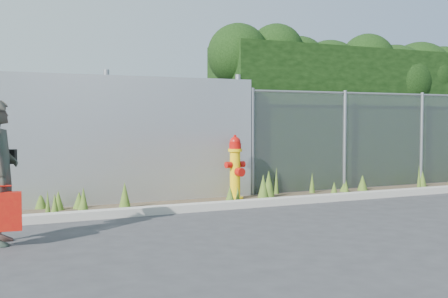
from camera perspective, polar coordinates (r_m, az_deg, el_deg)
ground at (r=7.65m, az=6.57°, el=-7.95°), size 80.00×80.00×0.00m
curb at (r=9.20m, az=0.63°, el=-5.70°), size 16.00×0.22×0.12m
weed_strip at (r=9.48m, az=-5.32°, el=-5.02°), size 16.00×1.30×0.53m
corrugated_fence at (r=9.42m, az=-20.82°, el=0.69°), size 8.50×0.21×2.30m
chainlink_fence at (r=12.48m, az=15.98°, el=0.95°), size 6.50×0.07×2.05m
hedge at (r=13.43m, az=14.07°, el=4.92°), size 7.67×1.89×3.45m
fire_hydrant at (r=10.09m, az=1.15°, el=-2.00°), size 0.39×0.35×1.18m
woman at (r=7.01m, az=-21.82°, el=-2.20°), size 0.49×0.67×1.68m
red_tote_bag at (r=6.82m, az=-21.51°, el=-5.94°), size 0.39×0.15×0.52m
black_shoulder_bag at (r=7.20m, az=-21.25°, el=-0.72°), size 0.23×0.10×0.17m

